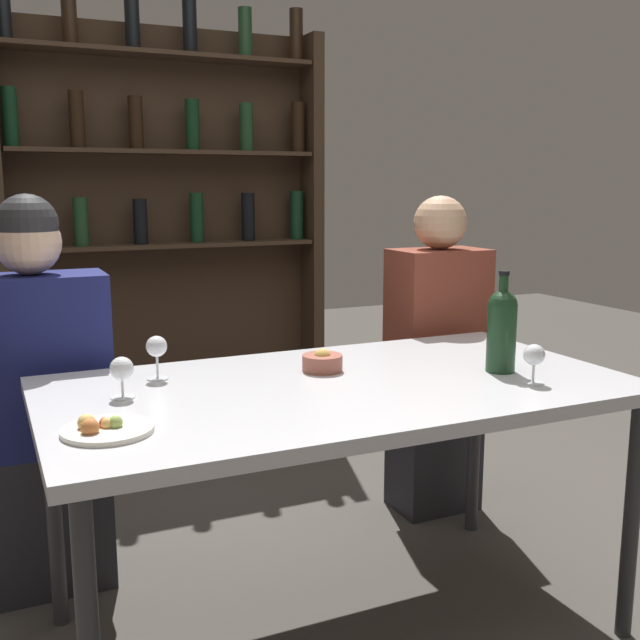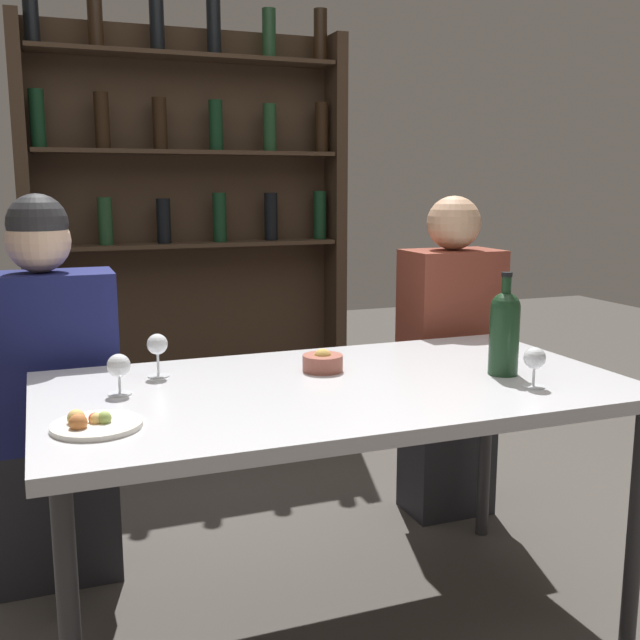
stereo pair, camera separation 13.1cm
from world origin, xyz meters
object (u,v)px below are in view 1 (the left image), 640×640
at_px(wine_glass_2, 122,371).
at_px(seated_person_right, 436,364).
at_px(food_plate_0, 105,428).
at_px(seated_person_left, 40,408).
at_px(wine_glass_0, 534,357).
at_px(snack_bowl, 322,362).
at_px(wine_bottle, 502,327).
at_px(wine_glass_1, 157,349).

distance_m(wine_glass_2, seated_person_right, 1.36).
bearing_deg(food_plate_0, seated_person_left, 96.42).
xyz_separation_m(wine_glass_0, snack_bowl, (-0.45, 0.36, -0.05)).
height_order(wine_bottle, food_plate_0, wine_bottle).
bearing_deg(seated_person_left, wine_bottle, -29.20).
height_order(wine_glass_0, snack_bowl, wine_glass_0).
bearing_deg(seated_person_left, wine_glass_1, -50.56).
distance_m(wine_glass_1, food_plate_0, 0.45).
distance_m(wine_glass_0, seated_person_right, 0.87).
bearing_deg(wine_glass_2, snack_bowl, 4.33).
xyz_separation_m(wine_glass_0, seated_person_left, (-1.19, 0.81, -0.21)).
relative_size(wine_glass_2, seated_person_left, 0.09).
bearing_deg(wine_glass_2, wine_glass_0, -17.16).
bearing_deg(food_plate_0, seated_person_right, 29.30).
bearing_deg(wine_glass_2, seated_person_right, 21.58).
bearing_deg(wine_glass_0, wine_glass_2, 162.84).
xyz_separation_m(wine_glass_1, food_plate_0, (-0.20, -0.40, -0.07)).
xyz_separation_m(wine_glass_1, wine_glass_2, (-0.12, -0.15, -0.01)).
relative_size(food_plate_0, snack_bowl, 1.72).
bearing_deg(food_plate_0, wine_glass_1, 63.20).
bearing_deg(wine_glass_2, seated_person_left, 108.68).
relative_size(wine_bottle, wine_glass_0, 2.67).
height_order(wine_glass_0, wine_glass_2, wine_glass_0).
distance_m(wine_bottle, food_plate_0, 1.11).
distance_m(wine_bottle, snack_bowl, 0.51).
height_order(seated_person_left, seated_person_right, seated_person_left).
height_order(wine_glass_2, seated_person_right, seated_person_right).
height_order(wine_glass_1, seated_person_left, seated_person_left).
relative_size(wine_glass_1, wine_glass_2, 1.15).
distance_m(snack_bowl, seated_person_left, 0.88).
height_order(snack_bowl, seated_person_right, seated_person_right).
height_order(wine_bottle, seated_person_left, seated_person_left).
bearing_deg(wine_bottle, food_plate_0, -175.72).
bearing_deg(seated_person_left, food_plate_0, -83.58).
bearing_deg(seated_person_right, wine_glass_2, -158.42).
distance_m(wine_glass_2, snack_bowl, 0.57).
bearing_deg(snack_bowl, wine_glass_0, -38.26).
relative_size(wine_glass_0, seated_person_right, 0.09).
xyz_separation_m(wine_glass_0, seated_person_right, (0.23, 0.81, -0.22)).
bearing_deg(seated_person_right, seated_person_left, 180.00).
height_order(wine_glass_2, seated_person_left, seated_person_left).
xyz_separation_m(food_plate_0, seated_person_right, (1.33, 0.75, -0.16)).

